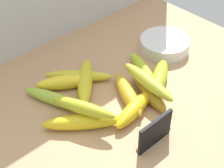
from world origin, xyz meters
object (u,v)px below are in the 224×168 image
object	(u,v)px
banana_2	(143,69)
banana_4	(78,76)
chalkboard_sign	(155,133)
banana_0	(55,99)
banana_11	(82,107)
fruit_bowl	(164,44)
banana_6	(128,94)
banana_8	(85,81)
banana_9	(65,82)
banana_10	(148,81)
banana_1	(82,122)
banana_5	(134,109)
banana_7	(149,92)
banana_3	(159,78)

from	to	relation	value
banana_2	banana_4	world-z (taller)	same
chalkboard_sign	banana_4	size ratio (longest dim) A/B	0.54
banana_0	banana_11	size ratio (longest dim) A/B	1.12
fruit_bowl	banana_6	distance (cm)	27.96
banana_0	banana_8	distance (cm)	10.78
fruit_bowl	banana_8	xyz separation A→B (cm)	(-31.79, 3.06, 0.08)
banana_2	banana_8	bearing A→B (deg)	158.01
banana_9	fruit_bowl	bearing A→B (deg)	-10.67
banana_4	banana_11	distance (cm)	18.13
banana_8	banana_0	bearing A→B (deg)	179.46
banana_0	banana_10	distance (cm)	26.22
banana_2	banana_10	world-z (taller)	banana_10
fruit_bowl	banana_1	distance (cm)	43.46
banana_4	banana_5	bearing A→B (deg)	-84.73
fruit_bowl	banana_5	size ratio (longest dim) A/B	1.00
chalkboard_sign	banana_0	size ratio (longest dim) A/B	0.55
banana_8	banana_9	size ratio (longest dim) A/B	1.22
banana_7	banana_4	bearing A→B (deg)	116.82
banana_9	banana_4	bearing A→B (deg)	0.29
banana_4	banana_7	world-z (taller)	banana_7
banana_1	banana_8	bearing A→B (deg)	48.15
banana_0	banana_1	bearing A→B (deg)	-89.85
banana_5	banana_8	world-z (taller)	banana_8
banana_4	banana_6	bearing A→B (deg)	-72.89
banana_7	banana_8	xyz separation A→B (cm)	(-10.35, 15.77, 0.15)
banana_5	banana_10	distance (cm)	8.90
chalkboard_sign	banana_5	world-z (taller)	chalkboard_sign
chalkboard_sign	banana_4	distance (cm)	32.03
banana_0	banana_9	xyz separation A→B (cm)	(6.14, 3.70, 0.31)
banana_0	banana_8	xyz separation A→B (cm)	(10.78, -0.10, 0.37)
banana_7	banana_10	distance (cm)	3.88
banana_5	banana_1	bearing A→B (deg)	156.36
banana_4	banana_6	world-z (taller)	banana_6
fruit_bowl	banana_9	bearing A→B (deg)	169.33
banana_9	banana_1	bearing A→B (deg)	-111.15
fruit_bowl	banana_2	world-z (taller)	fruit_bowl
fruit_bowl	banana_6	bearing A→B (deg)	-160.66
banana_4	banana_7	size ratio (longest dim) A/B	1.18
banana_5	banana_7	bearing A→B (deg)	14.15
banana_11	chalkboard_sign	bearing A→B (deg)	-63.67
banana_8	banana_10	xyz separation A→B (cm)	(10.09, -15.25, 3.68)
fruit_bowl	banana_3	bearing A→B (deg)	-143.90
banana_9	banana_6	bearing A→B (deg)	-58.09
fruit_bowl	banana_9	xyz separation A→B (cm)	(-36.42, 6.86, 0.03)
banana_6	banana_7	distance (cm)	6.03
chalkboard_sign	banana_3	bearing A→B (deg)	38.36
fruit_bowl	banana_11	distance (cm)	42.26
chalkboard_sign	banana_2	size ratio (longest dim) A/B	0.64
banana_5	banana_7	size ratio (longest dim) A/B	0.96
banana_0	banana_5	xyz separation A→B (cm)	(13.21, -17.87, 0.27)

